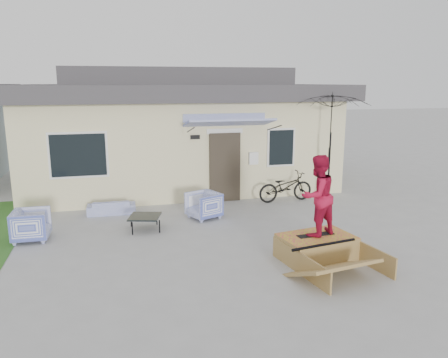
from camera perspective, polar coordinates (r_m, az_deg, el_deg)
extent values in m
plane|color=#9D9D9D|center=(9.20, 0.95, -10.41)|extent=(90.00, 90.00, 0.00)
cube|color=beige|center=(16.47, -6.34, 5.15)|extent=(10.00, 7.00, 3.00)
cube|color=#38393E|center=(16.34, -6.49, 11.25)|extent=(10.80, 7.80, 0.50)
cube|color=#38393E|center=(16.34, -6.54, 13.18)|extent=(7.50, 4.50, 0.60)
cube|color=#322A1F|center=(13.29, 0.11, 1.51)|extent=(0.95, 0.08, 2.10)
cube|color=white|center=(12.84, -18.40, 2.98)|extent=(1.60, 0.06, 1.30)
cube|color=white|center=(13.76, 7.40, 4.11)|extent=(0.90, 0.06, 1.20)
cube|color=#3D4DB5|center=(12.60, 0.69, 7.34)|extent=(2.50, 1.09, 0.29)
imported|color=#3D4DB5|center=(12.57, -14.43, -3.26)|extent=(1.32, 0.42, 0.51)
imported|color=#3D4DB5|center=(11.06, -23.79, -5.32)|extent=(0.75, 0.80, 0.80)
imported|color=#3D4DB5|center=(11.76, -2.67, -3.26)|extent=(0.96, 0.98, 0.78)
cube|color=black|center=(11.07, -10.24, -5.62)|extent=(0.89, 0.89, 0.36)
imported|color=black|center=(13.49, 8.01, -0.59)|extent=(1.78, 0.73, 1.11)
cylinder|color=black|center=(13.80, 13.51, 1.57)|extent=(0.05, 0.05, 2.10)
imported|color=black|center=(13.69, 13.65, 4.45)|extent=(2.71, 2.60, 0.90)
cube|color=black|center=(9.30, 11.82, -7.05)|extent=(0.82, 0.28, 0.05)
imported|color=#AD1133|center=(9.06, 12.06, -1.93)|extent=(0.98, 0.88, 1.66)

